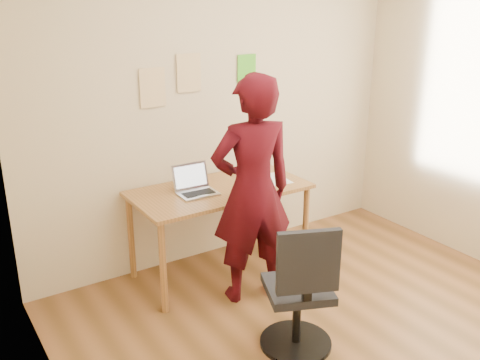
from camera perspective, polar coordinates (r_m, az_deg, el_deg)
room at (r=3.17m, az=14.44°, el=3.10°), size 3.58×3.58×2.78m
desk at (r=4.27m, az=-2.18°, el=-1.95°), size 1.40×0.70×0.74m
laptop at (r=4.14m, az=-4.84°, el=-0.70°), size 0.30×0.27×0.21m
paper_sheet at (r=4.44m, az=3.58°, el=0.09°), size 0.24×0.32×0.00m
phone at (r=4.13m, az=0.73°, el=-1.33°), size 0.11×0.12×0.01m
wall_note_left at (r=4.19m, az=-9.31°, el=9.69°), size 0.21×0.00×0.30m
wall_note_mid at (r=4.31m, az=-5.47°, el=11.31°), size 0.21×0.00×0.30m
wall_note_right at (r=4.58m, az=0.72°, el=11.76°), size 0.18×0.00×0.24m
office_chair at (r=3.46m, az=6.43°, el=-12.37°), size 0.52×0.53×0.91m
person at (r=3.85m, az=1.32°, el=-1.18°), size 0.69×0.52×1.71m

